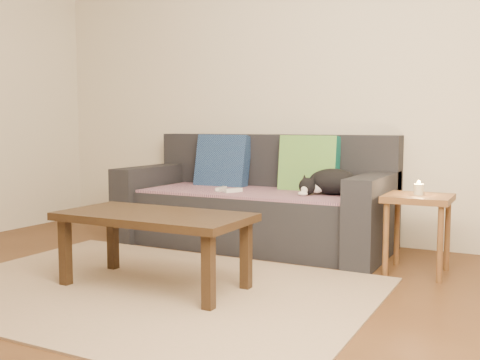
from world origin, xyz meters
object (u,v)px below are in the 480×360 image
object	(u,v)px
wii_remote_a	(221,189)
wii_remote_b	(233,190)
cat	(331,182)
sofa	(256,206)
coffee_table	(154,223)
side_table	(418,209)

from	to	relation	value
wii_remote_a	wii_remote_b	xyz separation A→B (m)	(0.12, -0.03, 0.00)
wii_remote_a	wii_remote_b	distance (m)	0.13
cat	sofa	bearing A→B (deg)	173.55
sofa	coffee_table	xyz separation A→B (m)	(0.01, -1.36, 0.08)
wii_remote_b	coffee_table	size ratio (longest dim) A/B	0.14
side_table	wii_remote_b	bearing A→B (deg)	176.98
coffee_table	wii_remote_a	bearing A→B (deg)	100.19
sofa	side_table	xyz separation A→B (m)	(1.30, -0.32, 0.11)
cat	coffee_table	bearing A→B (deg)	-117.56
cat	wii_remote_b	bearing A→B (deg)	-166.59
cat	wii_remote_a	distance (m)	0.85
wii_remote_b	side_table	size ratio (longest dim) A/B	0.30
cat	side_table	xyz separation A→B (m)	(0.67, -0.27, -0.12)
side_table	coffee_table	bearing A→B (deg)	-140.85
cat	side_table	distance (m)	0.73
coffee_table	side_table	bearing A→B (deg)	39.15
cat	wii_remote_a	size ratio (longest dim) A/B	2.93
sofa	cat	xyz separation A→B (m)	(0.63, -0.04, 0.22)
sofa	wii_remote_b	xyz separation A→B (m)	(-0.07, -0.24, 0.15)
cat	wii_remote_b	size ratio (longest dim) A/B	2.93
cat	wii_remote_b	distance (m)	0.73
wii_remote_b	coffee_table	xyz separation A→B (m)	(0.08, -1.12, -0.07)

